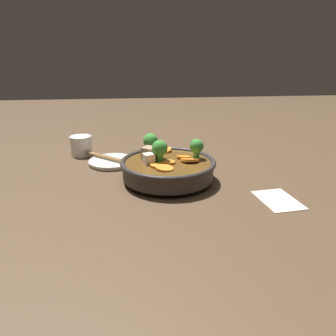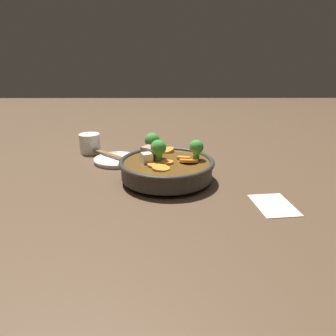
# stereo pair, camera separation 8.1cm
# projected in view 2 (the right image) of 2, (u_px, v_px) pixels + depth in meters

# --- Properties ---
(ground_plane) EXTENTS (3.00, 3.00, 0.00)m
(ground_plane) POSITION_uv_depth(u_px,v_px,m) (168.00, 181.00, 0.82)
(ground_plane) COLOR #4C3826
(stirfry_bowl) EXTENTS (0.24, 0.24, 0.11)m
(stirfry_bowl) POSITION_uv_depth(u_px,v_px,m) (168.00, 166.00, 0.81)
(stirfry_bowl) COLOR #38332D
(stirfry_bowl) RESTS_ON ground_plane
(side_saucer) EXTENTS (0.13, 0.13, 0.01)m
(side_saucer) POSITION_uv_depth(u_px,v_px,m) (118.00, 160.00, 0.96)
(side_saucer) COLOR white
(side_saucer) RESTS_ON ground_plane
(tea_cup) EXTENTS (0.07, 0.07, 0.06)m
(tea_cup) POSITION_uv_depth(u_px,v_px,m) (91.00, 143.00, 1.04)
(tea_cup) COLOR white
(tea_cup) RESTS_ON ground_plane
(napkin) EXTENTS (0.12, 0.09, 0.00)m
(napkin) POSITION_uv_depth(u_px,v_px,m) (275.00, 205.00, 0.69)
(napkin) COLOR beige
(napkin) RESTS_ON ground_plane
(chopsticks_pair) EXTENTS (0.16, 0.18, 0.01)m
(chopsticks_pair) POSITION_uv_depth(u_px,v_px,m) (118.00, 157.00, 0.95)
(chopsticks_pair) COLOR olive
(chopsticks_pair) RESTS_ON side_saucer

